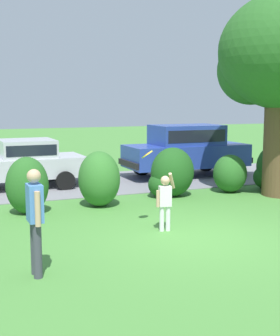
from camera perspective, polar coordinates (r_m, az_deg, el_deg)
ground_plane at (r=9.86m, az=7.08°, el=-8.35°), size 80.00×80.00×0.00m
driveway_strip at (r=16.04m, az=-4.83°, el=-1.84°), size 28.00×4.40×0.02m
shrub_near_tree at (r=11.93m, az=-13.59°, el=-2.08°), size 1.06×0.95×1.43m
shrub_centre_left at (r=12.48m, az=-5.00°, el=-1.58°), size 1.11×1.19×1.48m
shrub_centre at (r=13.71m, az=3.73°, el=-0.81°), size 1.40×1.10×1.45m
shrub_centre_right at (r=14.62m, az=10.91°, el=-0.66°), size 1.05×1.00×1.17m
shrub_far_end at (r=15.43m, az=16.42°, el=-0.01°), size 1.54×1.34×1.48m
parked_sedan at (r=15.51m, az=-14.34°, el=0.72°), size 4.45×2.20×1.56m
parked_suv at (r=17.32m, az=5.67°, el=2.46°), size 4.72×2.15×1.92m
child_thrower at (r=10.07m, az=3.07°, el=-3.73°), size 0.47×0.23×1.29m
frisbee at (r=10.23m, az=0.87°, el=1.67°), size 0.30×0.27×0.24m
adult_onlooker at (r=7.62m, az=-12.67°, el=-5.78°), size 0.23×0.53×1.74m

